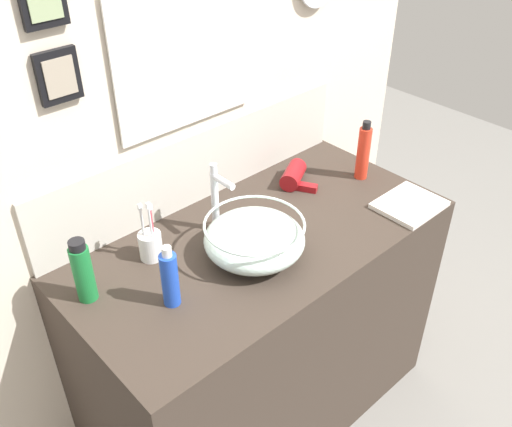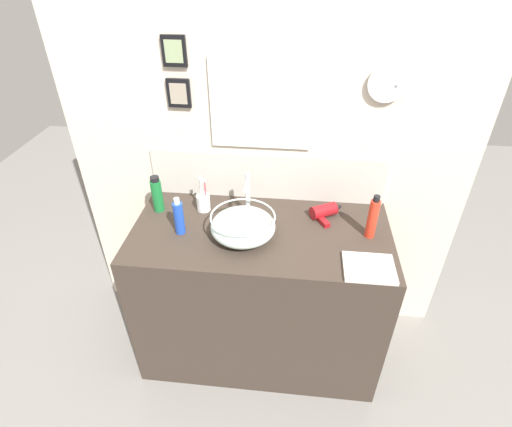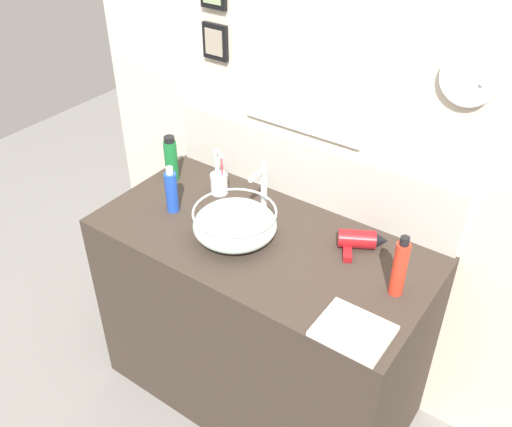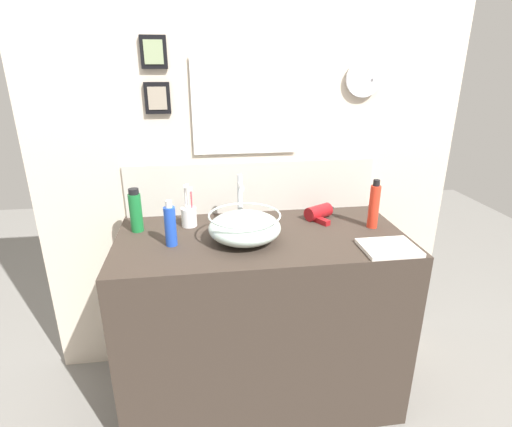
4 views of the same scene
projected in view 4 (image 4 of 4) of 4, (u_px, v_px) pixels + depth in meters
The scene contains 11 objects.
ground_plane at pixel (261, 387), 2.02m from camera, with size 6.00×6.00×0.00m, color gray.
vanity_counter at pixel (261, 317), 1.87m from camera, with size 1.24×0.61×0.84m, color #382D26.
back_panel at pixel (251, 148), 1.93m from camera, with size 2.05×0.09×2.31m.
glass_bowl_sink at pixel (245, 227), 1.64m from camera, with size 0.30×0.30×0.12m.
faucet at pixel (240, 198), 1.78m from camera, with size 0.02×0.10×0.24m.
hair_drier at pixel (321, 212), 1.90m from camera, with size 0.18×0.18×0.07m.
toothbrush_cup at pixel (189, 216), 1.81m from camera, with size 0.07×0.07×0.20m.
lotion_bottle at pixel (170, 225), 1.60m from camera, with size 0.05×0.05×0.19m.
spray_bottle at pixel (136, 211), 1.73m from camera, with size 0.05×0.05×0.19m.
shampoo_bottle at pixel (374, 206), 1.77m from camera, with size 0.05×0.05×0.22m.
hand_towel at pixel (389, 248), 1.59m from camera, with size 0.22×0.18×0.02m, color silver.
Camera 4 is at (-0.24, -1.56, 1.54)m, focal length 28.00 mm.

